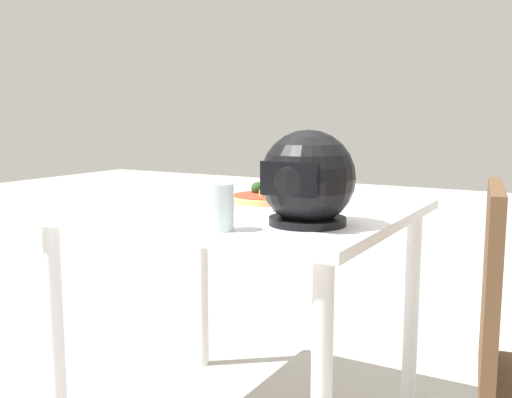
{
  "coord_description": "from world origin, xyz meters",
  "views": [
    {
      "loc": [
        -0.94,
        1.57,
        1.05
      ],
      "look_at": [
        -0.03,
        -0.02,
        0.79
      ],
      "focal_mm": 41.36,
      "sensor_mm": 36.0,
      "label": 1
    }
  ],
  "objects_px": {
    "drinking_glass": "(220,207)",
    "dining_table": "(244,236)",
    "motorcycle_helmet": "(308,180)",
    "pizza": "(267,197)"
  },
  "relations": [
    {
      "from": "pizza",
      "to": "dining_table",
      "type": "bearing_deg",
      "value": 43.91
    },
    {
      "from": "motorcycle_helmet",
      "to": "drinking_glass",
      "type": "bearing_deg",
      "value": 48.71
    },
    {
      "from": "dining_table",
      "to": "drinking_glass",
      "type": "bearing_deg",
      "value": 112.34
    },
    {
      "from": "drinking_glass",
      "to": "dining_table",
      "type": "bearing_deg",
      "value": -67.66
    },
    {
      "from": "drinking_glass",
      "to": "motorcycle_helmet",
      "type": "bearing_deg",
      "value": -131.29
    },
    {
      "from": "motorcycle_helmet",
      "to": "dining_table",
      "type": "bearing_deg",
      "value": -32.45
    },
    {
      "from": "pizza",
      "to": "drinking_glass",
      "type": "xyz_separation_m",
      "value": [
        -0.1,
        0.43,
        0.03
      ]
    },
    {
      "from": "pizza",
      "to": "drinking_glass",
      "type": "bearing_deg",
      "value": 103.06
    },
    {
      "from": "dining_table",
      "to": "drinking_glass",
      "type": "height_order",
      "value": "drinking_glass"
    },
    {
      "from": "dining_table",
      "to": "pizza",
      "type": "bearing_deg",
      "value": -136.09
    }
  ]
}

